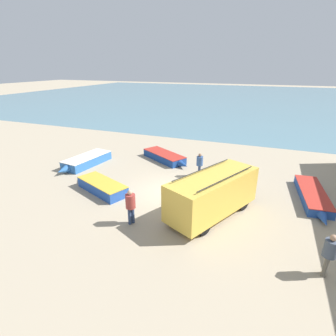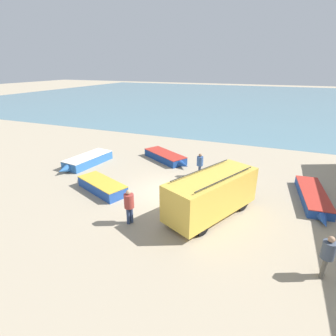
{
  "view_description": "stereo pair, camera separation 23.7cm",
  "coord_description": "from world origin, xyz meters",
  "px_view_note": "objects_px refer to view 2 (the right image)",
  "views": [
    {
      "loc": [
        5.18,
        -13.38,
        7.23
      ],
      "look_at": [
        -0.59,
        1.3,
        1.0
      ],
      "focal_mm": 28.0,
      "sensor_mm": 36.0,
      "label": 1
    },
    {
      "loc": [
        5.4,
        -13.3,
        7.23
      ],
      "look_at": [
        -0.59,
        1.3,
        1.0
      ],
      "focal_mm": 28.0,
      "sensor_mm": 36.0,
      "label": 2
    }
  ],
  "objects_px": {
    "fishing_rowboat_1": "(101,185)",
    "fishing_rowboat_3": "(313,197)",
    "fisherman_1": "(200,163)",
    "fisherman_2": "(129,204)",
    "fishing_rowboat_0": "(87,160)",
    "fisherman_0": "(328,253)",
    "fishing_rowboat_2": "(166,157)",
    "parked_van": "(212,194)"
  },
  "relations": [
    {
      "from": "fisherman_2",
      "to": "fishing_rowboat_0",
      "type": "bearing_deg",
      "value": -11.97
    },
    {
      "from": "fisherman_0",
      "to": "fisherman_2",
      "type": "xyz_separation_m",
      "value": [
        -8.25,
        0.39,
        0.03
      ]
    },
    {
      "from": "fishing_rowboat_0",
      "to": "parked_van",
      "type": "bearing_deg",
      "value": 79.2
    },
    {
      "from": "fishing_rowboat_2",
      "to": "fisherman_1",
      "type": "relative_size",
      "value": 2.79
    },
    {
      "from": "fishing_rowboat_0",
      "to": "fisherman_0",
      "type": "distance_m",
      "value": 16.63
    },
    {
      "from": "fishing_rowboat_0",
      "to": "fisherman_2",
      "type": "distance_m",
      "value": 9.25
    },
    {
      "from": "parked_van",
      "to": "fishing_rowboat_2",
      "type": "xyz_separation_m",
      "value": [
        -5.32,
        6.73,
        -0.9
      ]
    },
    {
      "from": "fishing_rowboat_0",
      "to": "fisherman_1",
      "type": "distance_m",
      "value": 8.81
    },
    {
      "from": "parked_van",
      "to": "fisherman_2",
      "type": "distance_m",
      "value": 4.15
    },
    {
      "from": "fishing_rowboat_2",
      "to": "fishing_rowboat_0",
      "type": "bearing_deg",
      "value": -118.19
    },
    {
      "from": "fishing_rowboat_1",
      "to": "fishing_rowboat_3",
      "type": "height_order",
      "value": "fishing_rowboat_1"
    },
    {
      "from": "fishing_rowboat_1",
      "to": "fisherman_0",
      "type": "distance_m",
      "value": 12.12
    },
    {
      "from": "parked_van",
      "to": "fishing_rowboat_2",
      "type": "bearing_deg",
      "value": 63.65
    },
    {
      "from": "fishing_rowboat_0",
      "to": "fishing_rowboat_1",
      "type": "xyz_separation_m",
      "value": [
        3.68,
        -3.29,
        -0.01
      ]
    },
    {
      "from": "fishing_rowboat_0",
      "to": "fishing_rowboat_3",
      "type": "height_order",
      "value": "fishing_rowboat_0"
    },
    {
      "from": "fisherman_1",
      "to": "fisherman_2",
      "type": "relative_size",
      "value": 0.92
    },
    {
      "from": "fisherman_1",
      "to": "fisherman_2",
      "type": "xyz_separation_m",
      "value": [
        -1.54,
        -6.88,
        0.09
      ]
    },
    {
      "from": "fishing_rowboat_0",
      "to": "fishing_rowboat_1",
      "type": "height_order",
      "value": "fishing_rowboat_0"
    },
    {
      "from": "fishing_rowboat_1",
      "to": "fisherman_2",
      "type": "bearing_deg",
      "value": 166.62
    },
    {
      "from": "fishing_rowboat_2",
      "to": "fisherman_2",
      "type": "xyz_separation_m",
      "value": [
        1.86,
        -9.01,
        0.78
      ]
    },
    {
      "from": "fishing_rowboat_0",
      "to": "fishing_rowboat_2",
      "type": "distance_m",
      "value": 6.23
    },
    {
      "from": "fishing_rowboat_0",
      "to": "fisherman_2",
      "type": "bearing_deg",
      "value": 58.57
    },
    {
      "from": "fishing_rowboat_1",
      "to": "fishing_rowboat_2",
      "type": "bearing_deg",
      "value": -82.12
    },
    {
      "from": "fisherman_0",
      "to": "fisherman_1",
      "type": "relative_size",
      "value": 1.06
    },
    {
      "from": "fishing_rowboat_2",
      "to": "fishing_rowboat_1",
      "type": "bearing_deg",
      "value": -73.6
    },
    {
      "from": "parked_van",
      "to": "fishing_rowboat_0",
      "type": "xyz_separation_m",
      "value": [
        -10.64,
        3.5,
        -0.86
      ]
    },
    {
      "from": "fisherman_0",
      "to": "fisherman_2",
      "type": "relative_size",
      "value": 0.97
    },
    {
      "from": "fishing_rowboat_3",
      "to": "fisherman_2",
      "type": "bearing_deg",
      "value": -60.45
    },
    {
      "from": "fisherman_0",
      "to": "fisherman_1",
      "type": "distance_m",
      "value": 9.9
    },
    {
      "from": "fishing_rowboat_1",
      "to": "fishing_rowboat_3",
      "type": "relative_size",
      "value": 0.78
    },
    {
      "from": "fisherman_1",
      "to": "fisherman_2",
      "type": "height_order",
      "value": "fisherman_2"
    },
    {
      "from": "fishing_rowboat_1",
      "to": "fishing_rowboat_0",
      "type": "bearing_deg",
      "value": -19.81
    },
    {
      "from": "parked_van",
      "to": "fishing_rowboat_1",
      "type": "xyz_separation_m",
      "value": [
        -6.96,
        0.21,
        -0.88
      ]
    },
    {
      "from": "parked_van",
      "to": "fisherman_1",
      "type": "height_order",
      "value": "parked_van"
    },
    {
      "from": "fishing_rowboat_2",
      "to": "fishing_rowboat_3",
      "type": "height_order",
      "value": "fishing_rowboat_2"
    },
    {
      "from": "fisherman_0",
      "to": "fisherman_2",
      "type": "distance_m",
      "value": 8.26
    },
    {
      "from": "parked_van",
      "to": "fisherman_1",
      "type": "bearing_deg",
      "value": 48.04
    },
    {
      "from": "fishing_rowboat_3",
      "to": "fisherman_1",
      "type": "relative_size",
      "value": 3.37
    },
    {
      "from": "fishing_rowboat_3",
      "to": "fisherman_1",
      "type": "bearing_deg",
      "value": -103.3
    },
    {
      "from": "fishing_rowboat_1",
      "to": "fisherman_2",
      "type": "xyz_separation_m",
      "value": [
        3.5,
        -2.49,
        0.75
      ]
    },
    {
      "from": "fisherman_1",
      "to": "fisherman_0",
      "type": "bearing_deg",
      "value": -73.67
    },
    {
      "from": "fisherman_1",
      "to": "fishing_rowboat_0",
      "type": "bearing_deg",
      "value": 160.84
    }
  ]
}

